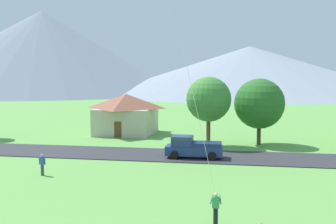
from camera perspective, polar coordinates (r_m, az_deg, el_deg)
The scene contains 8 objects.
road_strip at distance 39.69m, azimuth 2.28°, elevation -6.01°, with size 160.00×6.46×0.08m, color #2D2D33.
mountain_far_west_ridge at distance 170.59m, azimuth 11.13°, elevation 5.65°, with size 120.55×120.55×19.10m, color gray.
mountain_east_ridge at distance 188.23m, azimuth -16.80°, elevation 7.91°, with size 120.33×120.33×35.09m, color slate.
house_leftmost at distance 54.61m, azimuth -5.76°, elevation -0.15°, with size 7.60×8.10×5.22m.
tree_center at distance 44.64m, azimuth 5.60°, elevation 1.74°, with size 4.83×4.83×7.52m.
tree_near_right at distance 46.58m, azimuth 12.44°, elevation 1.12°, with size 5.52×5.52×7.32m.
pickup_truck_navy_west_side at distance 38.48m, azimuth 3.40°, elevation -4.83°, with size 5.25×2.42×1.99m.
watcher_person at distance 33.46m, azimuth -16.89°, elevation -6.87°, with size 0.56×0.24×1.68m.
Camera 1 is at (5.38, -13.17, 7.70)m, focal length 44.39 mm.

